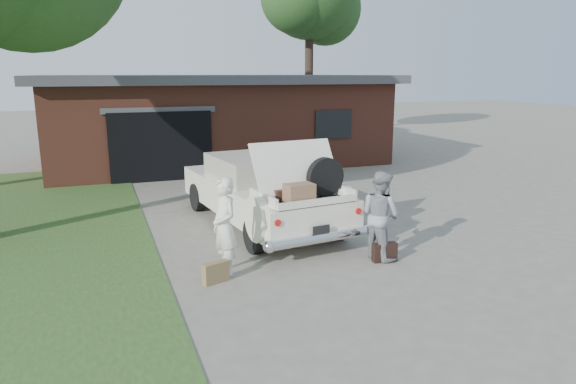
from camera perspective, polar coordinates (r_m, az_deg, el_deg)
name	(u,v)px	position (r m, az deg, el deg)	size (l,w,h in m)	color
ground	(299,255)	(9.79, 1.25, -7.03)	(90.00, 90.00, 0.00)	gray
house	(214,118)	(20.55, -8.25, 8.19)	(12.80, 7.80, 3.30)	brown
sedan	(261,190)	(11.58, -3.00, 0.19)	(2.68, 5.56, 2.07)	white
woman_left	(225,226)	(8.74, -7.07, -3.81)	(0.61, 0.40, 1.68)	white
woman_right	(380,215)	(9.58, 10.23, -2.52)	(0.80, 0.62, 1.65)	#929398
suitcase_left	(216,272)	(8.59, -8.04, -8.85)	(0.45, 0.14, 0.35)	olive
suitcase_right	(385,252)	(9.59, 10.70, -6.59)	(0.45, 0.14, 0.35)	black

